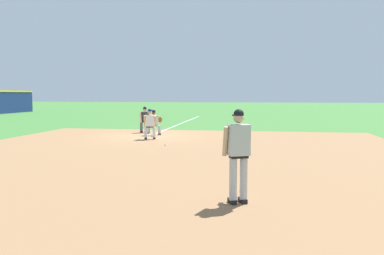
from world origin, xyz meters
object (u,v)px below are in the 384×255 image
baseball (165,145)px  pitcher (239,150)px  first_base_bag (151,135)px  umpire (145,118)px  baserunner (150,123)px  first_baseman (154,121)px

baseball → pitcher: 8.58m
first_base_bag → pitcher: bearing=-156.4°
first_base_bag → baseball: bearing=-155.1°
baseball → pitcher: bearing=-157.0°
pitcher → umpire: 14.06m
baserunner → first_baseman: bearing=8.5°
baseball → umpire: (5.02, 2.35, 0.76)m
first_base_bag → first_baseman: (0.43, -0.07, 0.69)m
pitcher → first_baseman: bearing=22.5°
first_baseman → baserunner: bearing=-171.5°
pitcher → first_base_bag: bearing=23.6°
baseball → pitcher: (-7.84, -3.33, 1.02)m
umpire → first_baseman: bearing=-144.8°
baseball → umpire: 5.60m
baserunner → umpire: 3.19m
pitcher → umpire: bearing=23.9°
first_base_bag → pitcher: 12.26m
pitcher → umpire: size_ratio=1.27×
first_base_bag → umpire: 1.99m
first_base_bag → umpire: bearing=25.6°
first_base_bag → first_baseman: 0.81m
first_base_bag → first_baseman: bearing=-9.6°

